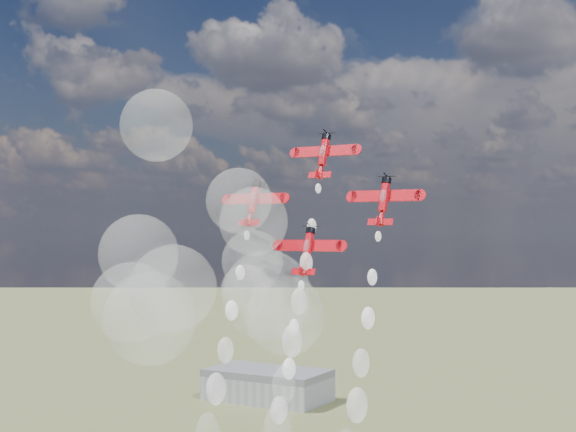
% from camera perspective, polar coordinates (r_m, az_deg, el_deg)
% --- Properties ---
extents(hangar, '(50.00, 28.00, 13.00)m').
position_cam_1_polar(hangar, '(345.64, -1.47, -11.91)').
color(hangar, gray).
rests_on(hangar, ground).
extents(plane_lead, '(13.28, 5.85, 9.12)m').
position_cam_1_polar(plane_lead, '(154.25, 2.54, 4.39)').
color(plane_lead, '#BD0912').
rests_on(plane_lead, ground).
extents(plane_left, '(13.28, 5.85, 9.12)m').
position_cam_1_polar(plane_left, '(157.44, -2.49, 0.98)').
color(plane_left, '#BD0912').
rests_on(plane_left, ground).
extents(plane_right, '(13.28, 5.85, 9.12)m').
position_cam_1_polar(plane_right, '(144.98, 6.83, 1.16)').
color(plane_right, '#BD0912').
rests_on(plane_right, ground).
extents(plane_slot, '(13.28, 5.85, 9.12)m').
position_cam_1_polar(plane_slot, '(147.71, 1.40, -2.40)').
color(plane_slot, '#BD0912').
rests_on(plane_slot, ground).
extents(smoke_trail_lead, '(5.18, 21.17, 52.07)m').
position_cam_1_polar(smoke_trail_lead, '(142.27, -0.51, -13.67)').
color(smoke_trail_lead, white).
rests_on(smoke_trail_lead, plane_lead).
extents(drifted_smoke_cloud, '(51.63, 34.65, 59.54)m').
position_cam_1_polar(drifted_smoke_cloud, '(165.87, -6.64, -3.82)').
color(drifted_smoke_cloud, white).
rests_on(drifted_smoke_cloud, ground).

